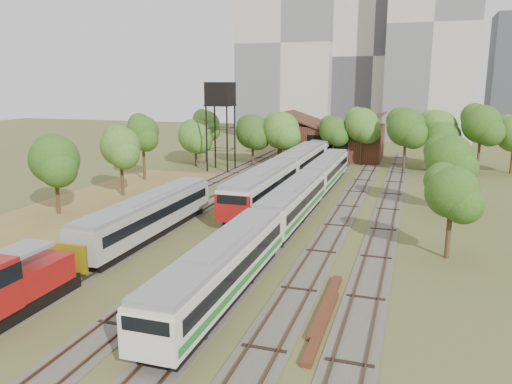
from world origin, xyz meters
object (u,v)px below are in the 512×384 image
(water_tower, at_px, (220,96))
(railcar_green_set, at_px, (293,202))
(shunter_locomotive, at_px, (8,285))
(railcar_red_set, at_px, (284,174))

(water_tower, bearing_deg, railcar_green_set, -54.92)
(railcar_green_set, distance_m, shunter_locomotive, 25.16)
(railcar_red_set, distance_m, shunter_locomotive, 35.69)
(shunter_locomotive, bearing_deg, railcar_red_set, 80.32)
(railcar_red_set, height_order, shunter_locomotive, railcar_red_set)
(railcar_red_set, height_order, water_tower, water_tower)
(railcar_green_set, xyz_separation_m, water_tower, (-16.23, 23.10, 8.67))
(railcar_red_set, bearing_deg, shunter_locomotive, -99.68)
(railcar_green_set, height_order, shunter_locomotive, shunter_locomotive)
(shunter_locomotive, relative_size, water_tower, 0.65)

